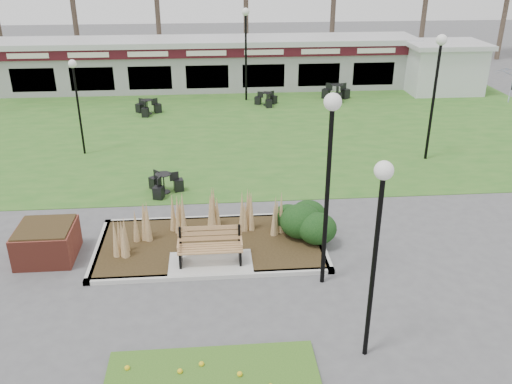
{
  "coord_description": "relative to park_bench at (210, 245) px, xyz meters",
  "views": [
    {
      "loc": [
        0.16,
        -12.17,
        7.76
      ],
      "look_at": [
        1.36,
        2.0,
        1.28
      ],
      "focal_mm": 38.0,
      "sensor_mm": 36.0,
      "label": 1
    }
  ],
  "objects": [
    {
      "name": "car_silver",
      "position": [
        -13.58,
        24.66,
        0.07
      ],
      "size": [
        4.04,
        2.11,
        1.31
      ],
      "primitive_type": "imported",
      "rotation": [
        0.0,
        0.0,
        1.42
      ],
      "color": "#AFAFB4",
      "rests_on": "ground"
    },
    {
      "name": "food_pavilion",
      "position": [
        0.0,
        19.71,
        0.89
      ],
      "size": [
        24.6,
        3.4,
        2.9
      ],
      "color": "#9A9A9D",
      "rests_on": "ground"
    },
    {
      "name": "ground",
      "position": [
        0.0,
        -0.25,
        -0.59
      ],
      "size": [
        100.0,
        100.0,
        0.0
      ],
      "primitive_type": "plane",
      "color": "#515154",
      "rests_on": "ground"
    },
    {
      "name": "bistro_set_a",
      "position": [
        -3.04,
        14.48,
        -0.33
      ],
      "size": [
        1.35,
        1.25,
        0.72
      ],
      "color": "black",
      "rests_on": "ground"
    },
    {
      "name": "bistro_set_c",
      "position": [
        3.12,
        15.61,
        -0.34
      ],
      "size": [
        1.26,
        1.17,
        0.67
      ],
      "color": "black",
      "rests_on": "ground"
    },
    {
      "name": "lawn",
      "position": [
        0.0,
        11.75,
        -0.58
      ],
      "size": [
        34.0,
        16.0,
        0.02
      ],
      "primitive_type": "cube",
      "color": "#2B6520",
      "rests_on": "ground"
    },
    {
      "name": "lamp_post_near_left",
      "position": [
        2.81,
        -1.05,
        2.95
      ],
      "size": [
        0.4,
        0.4,
        4.86
      ],
      "color": "black",
      "rests_on": "ground"
    },
    {
      "name": "brick_planter",
      "position": [
        -4.4,
        0.75,
        -0.11
      ],
      "size": [
        1.5,
        1.5,
        0.95
      ],
      "color": "brown",
      "rests_on": "ground"
    },
    {
      "name": "service_hut",
      "position": [
        13.5,
        17.75,
        0.86
      ],
      "size": [
        4.4,
        3.4,
        2.83
      ],
      "color": "silver",
      "rests_on": "ground"
    },
    {
      "name": "lamp_post_mid_left",
      "position": [
        -5.06,
        8.91,
        2.2
      ],
      "size": [
        0.32,
        0.32,
        3.82
      ],
      "color": "black",
      "rests_on": "ground"
    },
    {
      "name": "planting_bed",
      "position": [
        1.27,
        1.1,
        -0.22
      ],
      "size": [
        6.75,
        3.4,
        1.27
      ],
      "color": "black",
      "rests_on": "ground"
    },
    {
      "name": "car_black",
      "position": [
        -10.58,
        26.51,
        0.06
      ],
      "size": [
        4.06,
        1.79,
        1.3
      ],
      "primitive_type": "imported",
      "rotation": [
        0.0,
        0.0,
        1.46
      ],
      "color": "black",
      "rests_on": "ground"
    },
    {
      "name": "bistro_set_b",
      "position": [
        -1.55,
        4.75,
        -0.34
      ],
      "size": [
        1.24,
        1.27,
        0.69
      ],
      "color": "black",
      "rests_on": "ground"
    },
    {
      "name": "patio_umbrella",
      "position": [
        14.93,
        12.75,
        0.93
      ],
      "size": [
        2.45,
        2.47,
        2.39
      ],
      "color": "black",
      "rests_on": "ground"
    },
    {
      "name": "lamp_post_far_right",
      "position": [
        2.1,
        16.75,
        2.95
      ],
      "size": [
        0.4,
        0.4,
        4.86
      ],
      "color": "black",
      "rests_on": "ground"
    },
    {
      "name": "bistro_set_d",
      "position": [
        7.05,
        16.4,
        -0.29
      ],
      "size": [
        1.58,
        1.45,
        0.84
      ],
      "color": "black",
      "rests_on": "ground"
    },
    {
      "name": "park_bench",
      "position": [
        0.0,
        0.0,
        0.0
      ],
      "size": [
        1.7,
        0.66,
        0.93
      ],
      "color": "#9A6B45",
      "rests_on": "ground"
    },
    {
      "name": "lamp_post_mid_right",
      "position": [
        8.61,
        7.15,
        2.94
      ],
      "size": [
        0.4,
        0.4,
        4.84
      ],
      "color": "black",
      "rests_on": "ground"
    },
    {
      "name": "lamp_post_near_right",
      "position": [
        3.17,
        -3.75,
        2.55
      ],
      "size": [
        0.36,
        0.36,
        4.31
      ],
      "color": "black",
      "rests_on": "ground"
    }
  ]
}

